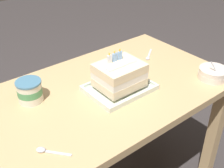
% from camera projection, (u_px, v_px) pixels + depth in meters
% --- Properties ---
extents(dining_table, '(1.20, 0.71, 0.70)m').
position_uv_depth(dining_table, '(105.00, 107.00, 1.42)').
color(dining_table, tan).
rests_on(dining_table, ground_plane).
extents(foil_tray, '(0.29, 0.22, 0.02)m').
position_uv_depth(foil_tray, '(119.00, 88.00, 1.36)').
color(foil_tray, silver).
rests_on(foil_tray, dining_table).
extents(birthday_cake, '(0.20, 0.16, 0.16)m').
position_uv_depth(birthday_cake, '(119.00, 75.00, 1.32)').
color(birthday_cake, beige).
rests_on(birthday_cake, foil_tray).
extents(bowl_stack, '(0.14, 0.14, 0.10)m').
position_uv_depth(bowl_stack, '(213.00, 73.00, 1.44)').
color(bowl_stack, silver).
rests_on(bowl_stack, dining_table).
extents(ice_cream_tub, '(0.11, 0.11, 0.10)m').
position_uv_depth(ice_cream_tub, '(30.00, 91.00, 1.27)').
color(ice_cream_tub, silver).
rests_on(ice_cream_tub, dining_table).
extents(serving_spoon_near_tray, '(0.10, 0.11, 0.01)m').
position_uv_depth(serving_spoon_near_tray, '(44.00, 150.00, 1.03)').
color(serving_spoon_near_tray, silver).
rests_on(serving_spoon_near_tray, dining_table).
extents(serving_spoon_by_bowls, '(0.12, 0.10, 0.01)m').
position_uv_depth(serving_spoon_by_bowls, '(148.00, 57.00, 1.64)').
color(serving_spoon_by_bowls, silver).
rests_on(serving_spoon_by_bowls, dining_table).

